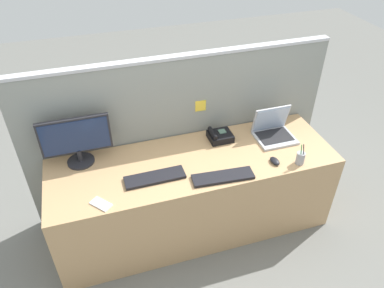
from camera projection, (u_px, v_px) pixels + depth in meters
The scene contains 11 objects.
ground_plane at pixel (194, 223), 3.25m from camera, with size 10.00×10.00×0.00m, color slate.
desk at pixel (194, 194), 3.04m from camera, with size 2.21×0.71×0.72m, color tan.
cubicle_divider at pixel (180, 133), 3.13m from camera, with size 2.54×0.07×1.41m.
desktop_monitor at pixel (76, 139), 2.68m from camera, with size 0.51×0.20×0.38m.
laptop at pixel (273, 130), 3.04m from camera, with size 0.31×0.27×0.25m.
desk_phone at pixel (219, 136), 3.02m from camera, with size 0.19×0.17×0.09m.
keyboard_main at pixel (155, 177), 2.65m from camera, with size 0.44×0.13×0.02m, color black.
keyboard_spare at pixel (223, 177), 2.65m from camera, with size 0.45×0.13×0.02m, color black.
computer_mouse_right_hand at pixel (275, 161), 2.79m from camera, with size 0.06×0.10×0.03m, color black.
pen_cup at pixel (300, 158), 2.76m from camera, with size 0.06×0.06×0.18m.
cell_phone_white_slab at pixel (101, 204), 2.45m from camera, with size 0.07×0.15×0.01m, color silver.
Camera 1 is at (-0.67, -2.08, 2.51)m, focal length 34.48 mm.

